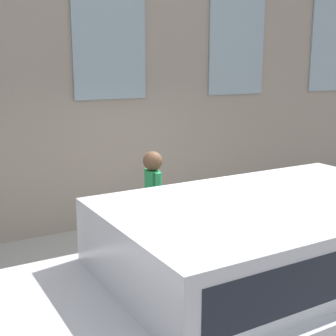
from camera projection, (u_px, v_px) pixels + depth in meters
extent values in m
plane|color=#514F4C|center=(196.00, 296.00, 5.64)|extent=(80.00, 80.00, 0.00)
cube|color=#9E9B93|center=(149.00, 254.00, 6.67)|extent=(2.47, 60.00, 0.17)
cube|color=#8C9EA8|center=(333.00, 44.00, 9.39)|extent=(0.03, 1.19, 1.85)
cube|color=#8C9EA8|center=(237.00, 41.00, 8.21)|extent=(0.03, 1.19, 1.85)
cube|color=#8C9EA8|center=(110.00, 37.00, 7.03)|extent=(0.03, 1.19, 1.85)
cylinder|color=#2D7260|center=(182.00, 261.00, 6.17)|extent=(0.28, 0.28, 0.04)
cylinder|color=#2D7260|center=(182.00, 236.00, 6.09)|extent=(0.21, 0.21, 0.74)
sphere|color=#2C5D50|center=(183.00, 209.00, 6.01)|extent=(0.22, 0.22, 0.22)
cylinder|color=black|center=(183.00, 204.00, 6.00)|extent=(0.07, 0.07, 0.09)
cylinder|color=#2D7260|center=(193.00, 228.00, 6.15)|extent=(0.09, 0.10, 0.09)
cylinder|color=#2D7260|center=(172.00, 232.00, 6.00)|extent=(0.09, 0.10, 0.09)
cylinder|color=navy|center=(156.00, 241.00, 5.93)|extent=(0.11, 0.11, 0.73)
cylinder|color=navy|center=(151.00, 238.00, 6.06)|extent=(0.11, 0.11, 0.73)
cube|color=#268C4C|center=(153.00, 192.00, 5.86)|extent=(0.20, 0.14, 0.54)
cylinder|color=#268C4C|center=(158.00, 193.00, 5.74)|extent=(0.08, 0.08, 0.52)
cylinder|color=#268C4C|center=(148.00, 188.00, 5.98)|extent=(0.08, 0.08, 0.52)
sphere|color=brown|center=(153.00, 161.00, 5.77)|extent=(0.24, 0.24, 0.24)
cylinder|color=black|center=(69.00, 335.00, 4.21)|extent=(0.24, 0.68, 0.68)
cylinder|color=black|center=(304.00, 267.00, 5.64)|extent=(0.24, 0.68, 0.68)
cube|color=silver|center=(261.00, 301.00, 4.11)|extent=(2.00, 4.72, 0.72)
cube|color=silver|center=(274.00, 230.00, 4.03)|extent=(1.76, 2.93, 0.55)
cube|color=#1E232D|center=(274.00, 230.00, 4.03)|extent=(1.77, 2.69, 0.36)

